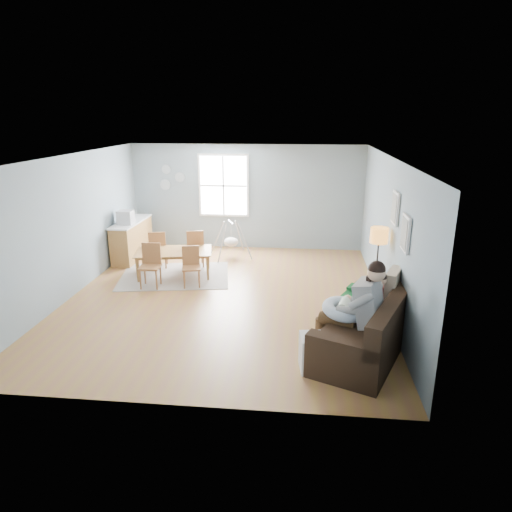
# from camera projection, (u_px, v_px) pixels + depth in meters

# --- Properties ---
(room) EXTENTS (8.40, 9.40, 3.90)m
(room) POSITION_uv_depth(u_px,v_px,m) (223.00, 172.00, 8.21)
(room) COLOR #A6793B
(window) EXTENTS (1.32, 0.08, 1.62)m
(window) POSITION_uv_depth(u_px,v_px,m) (224.00, 186.00, 11.79)
(window) COLOR white
(window) RESTS_ON room
(pictures) EXTENTS (0.05, 1.34, 0.74)m
(pictures) POSITION_uv_depth(u_px,v_px,m) (400.00, 220.00, 7.10)
(pictures) COLOR white
(pictures) RESTS_ON room
(wall_plates) EXTENTS (0.67, 0.02, 0.66)m
(wall_plates) POSITION_uv_depth(u_px,v_px,m) (170.00, 178.00, 11.88)
(wall_plates) COLOR #A4B8C5
(wall_plates) RESTS_ON room
(sofa) EXTENTS (1.84, 2.54, 0.94)m
(sofa) POSITION_uv_depth(u_px,v_px,m) (370.00, 330.00, 6.81)
(sofa) COLOR black
(sofa) RESTS_ON room
(green_throw) EXTENTS (1.32, 1.23, 0.04)m
(green_throw) POSITION_uv_depth(u_px,v_px,m) (379.00, 296.00, 7.43)
(green_throw) COLOR #155F2A
(green_throw) RESTS_ON sofa
(beige_pillow) EXTENTS (0.35, 0.58, 0.56)m
(beige_pillow) POSITION_uv_depth(u_px,v_px,m) (393.00, 287.00, 7.06)
(beige_pillow) COLOR tan
(beige_pillow) RESTS_ON sofa
(father) EXTENTS (1.16, 0.81, 1.54)m
(father) POSITION_uv_depth(u_px,v_px,m) (356.00, 306.00, 6.46)
(father) COLOR gray
(father) RESTS_ON sofa
(nursing_pillow) EXTENTS (0.87, 0.86, 0.26)m
(nursing_pillow) POSITION_uv_depth(u_px,v_px,m) (344.00, 309.00, 6.57)
(nursing_pillow) COLOR silver
(nursing_pillow) RESTS_ON father
(infant) EXTENTS (0.23, 0.40, 0.15)m
(infant) POSITION_uv_depth(u_px,v_px,m) (345.00, 303.00, 6.58)
(infant) COLOR silver
(infant) RESTS_ON nursing_pillow
(toddler) EXTENTS (0.66, 0.48, 0.98)m
(toddler) POSITION_uv_depth(u_px,v_px,m) (371.00, 295.00, 6.90)
(toddler) COLOR silver
(toddler) RESTS_ON sofa
(floor_lamp) EXTENTS (0.31, 0.31, 1.53)m
(floor_lamp) POSITION_uv_depth(u_px,v_px,m) (379.00, 242.00, 8.01)
(floor_lamp) COLOR black
(floor_lamp) RESTS_ON room
(storage_cube) EXTENTS (0.50, 0.46, 0.51)m
(storage_cube) POSITION_uv_depth(u_px,v_px,m) (316.00, 353.00, 6.34)
(storage_cube) COLOR silver
(storage_cube) RESTS_ON room
(rug) EXTENTS (2.59, 2.14, 0.01)m
(rug) POSITION_uv_depth(u_px,v_px,m) (175.00, 276.00, 10.08)
(rug) COLOR #A49C96
(rug) RESTS_ON room
(dining_table) EXTENTS (1.78, 1.20, 0.57)m
(dining_table) POSITION_uv_depth(u_px,v_px,m) (174.00, 264.00, 9.99)
(dining_table) COLOR brown
(dining_table) RESTS_ON rug
(chair_sw) EXTENTS (0.43, 0.43, 0.90)m
(chair_sw) POSITION_uv_depth(u_px,v_px,m) (151.00, 263.00, 9.36)
(chair_sw) COLOR brown
(chair_sw) RESTS_ON rug
(chair_se) EXTENTS (0.45, 0.45, 0.83)m
(chair_se) POSITION_uv_depth(u_px,v_px,m) (191.00, 264.00, 9.41)
(chair_se) COLOR brown
(chair_se) RESTS_ON rug
(chair_nw) EXTENTS (0.47, 0.47, 0.89)m
(chair_nw) POSITION_uv_depth(u_px,v_px,m) (158.00, 247.00, 10.45)
(chair_nw) COLOR brown
(chair_nw) RESTS_ON rug
(chair_ne) EXTENTS (0.51, 0.51, 0.90)m
(chair_ne) POSITION_uv_depth(u_px,v_px,m) (195.00, 246.00, 10.50)
(chair_ne) COLOR brown
(chair_ne) RESTS_ON rug
(counter) EXTENTS (0.52, 1.68, 0.94)m
(counter) POSITION_uv_depth(u_px,v_px,m) (132.00, 239.00, 11.21)
(counter) COLOR brown
(counter) RESTS_ON room
(monitor) EXTENTS (0.35, 0.33, 0.32)m
(monitor) POSITION_uv_depth(u_px,v_px,m) (125.00, 217.00, 10.72)
(monitor) COLOR #ADAEB2
(monitor) RESTS_ON counter
(baby_swing) EXTENTS (1.14, 1.15, 0.89)m
(baby_swing) POSITION_uv_depth(u_px,v_px,m) (231.00, 241.00, 11.31)
(baby_swing) COLOR #ADAEB2
(baby_swing) RESTS_ON room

